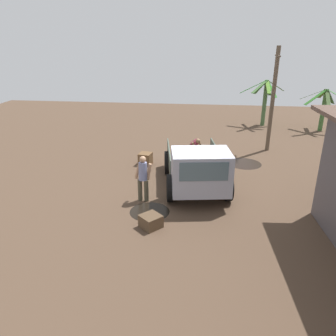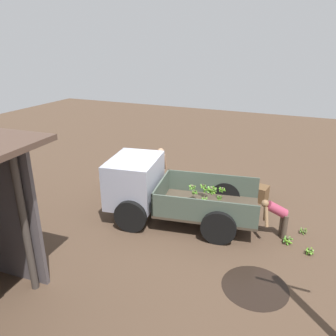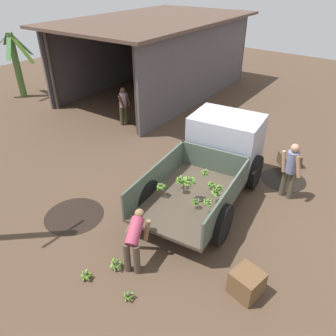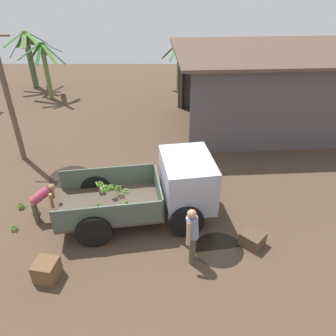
# 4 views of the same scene
# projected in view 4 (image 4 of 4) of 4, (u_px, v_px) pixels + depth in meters

# --- Properties ---
(ground) EXTENTS (36.00, 36.00, 0.00)m
(ground) POSITION_uv_depth(u_px,v_px,m) (166.00, 214.00, 10.18)
(ground) COLOR #4F3B2C
(mud_patch_0) EXTENTS (1.33, 1.33, 0.01)m
(mud_patch_0) POSITION_uv_depth(u_px,v_px,m) (219.00, 249.00, 8.92)
(mud_patch_0) COLOR black
(mud_patch_0) RESTS_ON ground
(mud_patch_1) EXTENTS (1.52, 1.52, 0.01)m
(mud_patch_1) POSITION_uv_depth(u_px,v_px,m) (70.00, 177.00, 11.96)
(mud_patch_1) COLOR black
(mud_patch_1) RESTS_ON ground
(cargo_truck) EXTENTS (4.77, 2.80, 1.90)m
(cargo_truck) POSITION_uv_depth(u_px,v_px,m) (170.00, 186.00, 9.69)
(cargo_truck) COLOR #463B2E
(cargo_truck) RESTS_ON ground
(warehouse_shed) EXTENTS (10.28, 6.57, 3.50)m
(warehouse_shed) POSITION_uv_depth(u_px,v_px,m) (296.00, 72.00, 14.55)
(warehouse_shed) COLOR #524B4E
(warehouse_shed) RESTS_ON ground
(utility_pole) EXTENTS (1.19, 0.20, 5.08)m
(utility_pole) POSITION_uv_depth(u_px,v_px,m) (7.00, 96.00, 11.72)
(utility_pole) COLOR brown
(utility_pole) RESTS_ON ground
(banana_palm_1) EXTENTS (2.68, 2.59, 3.08)m
(banana_palm_1) POSITION_uv_depth(u_px,v_px,m) (45.00, 67.00, 18.05)
(banana_palm_1) COLOR #5E7A3F
(banana_palm_1) RESTS_ON ground
(banana_palm_2) EXTENTS (2.27, 2.49, 3.33)m
(banana_palm_2) POSITION_uv_depth(u_px,v_px,m) (30.00, 58.00, 19.70)
(banana_palm_2) COLOR #465C39
(banana_palm_2) RESTS_ON ground
(banana_palm_4) EXTENTS (2.04, 2.14, 2.96)m
(banana_palm_4) POSITION_uv_depth(u_px,v_px,m) (179.00, 66.00, 19.07)
(banana_palm_4) COLOR #476A30
(banana_palm_4) RESTS_ON ground
(person_foreground_visitor) EXTENTS (0.36, 0.63, 1.66)m
(person_foreground_visitor) POSITION_uv_depth(u_px,v_px,m) (192.00, 233.00, 8.13)
(person_foreground_visitor) COLOR #494432
(person_foreground_visitor) RESTS_ON ground
(person_worker_loading) EXTENTS (0.79, 0.76, 1.18)m
(person_worker_loading) POSITION_uv_depth(u_px,v_px,m) (41.00, 200.00, 9.61)
(person_worker_loading) COLOR #4D3F33
(person_worker_loading) RESTS_ON ground
(person_bystander_near_shed) EXTENTS (0.64, 0.35, 1.55)m
(person_bystander_near_shed) POSITION_uv_depth(u_px,v_px,m) (199.00, 121.00, 14.09)
(person_bystander_near_shed) COLOR #423F27
(person_bystander_near_shed) RESTS_ON ground
(banana_bunch_on_ground_0) EXTENTS (0.23, 0.23, 0.20)m
(banana_bunch_on_ground_0) POSITION_uv_depth(u_px,v_px,m) (20.00, 205.00, 10.36)
(banana_bunch_on_ground_0) COLOR brown
(banana_bunch_on_ground_0) RESTS_ON ground
(banana_bunch_on_ground_1) EXTENTS (0.28, 0.28, 0.22)m
(banana_bunch_on_ground_1) POSITION_uv_depth(u_px,v_px,m) (35.00, 211.00, 10.11)
(banana_bunch_on_ground_1) COLOR #4E4632
(banana_bunch_on_ground_1) RESTS_ON ground
(banana_bunch_on_ground_2) EXTENTS (0.20, 0.22, 0.18)m
(banana_bunch_on_ground_2) POSITION_uv_depth(u_px,v_px,m) (14.00, 227.00, 9.51)
(banana_bunch_on_ground_2) COLOR brown
(banana_bunch_on_ground_2) RESTS_ON ground
(wooden_crate_0) EXTENTS (0.63, 0.63, 0.53)m
(wooden_crate_0) POSITION_uv_depth(u_px,v_px,m) (47.00, 270.00, 7.98)
(wooden_crate_0) COLOR brown
(wooden_crate_0) RESTS_ON ground
(wooden_crate_1) EXTENTS (0.80, 0.80, 0.40)m
(wooden_crate_1) POSITION_uv_depth(u_px,v_px,m) (252.00, 239.00, 8.98)
(wooden_crate_1) COLOR brown
(wooden_crate_1) RESTS_ON ground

